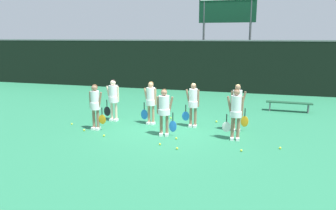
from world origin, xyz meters
TOP-DOWN VIEW (x-y plane):
  - ground_plane at (0.00, 0.00)m, footprint 140.00×140.00m
  - fence_windscreen at (0.00, 8.83)m, footprint 60.00×0.08m
  - scoreboard at (0.86, 10.56)m, footprint 3.58×0.15m
  - bench_courtside at (4.45, 4.34)m, footprint 1.99×0.43m
  - player_0 at (-2.47, -0.70)m, footprint 0.64×0.36m
  - player_1 at (0.12, -0.71)m, footprint 0.67×0.41m
  - player_2 at (2.47, -0.53)m, footprint 0.66×0.38m
  - player_3 at (-2.41, 0.64)m, footprint 0.68×0.40m
  - player_4 at (-0.81, 0.56)m, footprint 0.65×0.38m
  - player_5 at (0.82, 0.64)m, footprint 0.64×0.36m
  - player_6 at (2.44, 0.52)m, footprint 0.65×0.37m
  - tennis_ball_0 at (0.90, -1.97)m, footprint 0.07×0.07m
  - tennis_ball_1 at (-0.30, 1.60)m, footprint 0.06×0.06m
  - tennis_ball_2 at (-3.69, -0.39)m, footprint 0.07×0.07m
  - tennis_ball_3 at (-2.80, -1.01)m, footprint 0.07×0.07m
  - tennis_ball_4 at (1.59, 1.52)m, footprint 0.07×0.07m
  - tennis_ball_5 at (0.62, -1.02)m, footprint 0.07×0.07m
  - tennis_ball_6 at (0.28, -1.73)m, footprint 0.07×0.07m
  - tennis_ball_7 at (2.76, -1.62)m, footprint 0.07×0.07m
  - tennis_ball_8 at (0.19, 1.97)m, footprint 0.07×0.07m
  - tennis_ball_9 at (3.87, -1.08)m, footprint 0.07×0.07m
  - tennis_ball_10 at (-1.81, -1.41)m, footprint 0.07×0.07m

SIDE VIEW (x-z plane):
  - ground_plane at x=0.00m, z-range 0.00..0.00m
  - tennis_ball_1 at x=-0.30m, z-range 0.00..0.06m
  - tennis_ball_8 at x=0.19m, z-range 0.00..0.07m
  - tennis_ball_2 at x=-3.69m, z-range 0.00..0.07m
  - tennis_ball_7 at x=2.76m, z-range 0.00..0.07m
  - tennis_ball_6 at x=0.28m, z-range 0.00..0.07m
  - tennis_ball_10 at x=-1.81m, z-range 0.00..0.07m
  - tennis_ball_5 at x=0.62m, z-range 0.00..0.07m
  - tennis_ball_0 at x=0.90m, z-range 0.00..0.07m
  - tennis_ball_9 at x=3.87m, z-range 0.00..0.07m
  - tennis_ball_3 at x=-2.80m, z-range 0.00..0.07m
  - tennis_ball_4 at x=1.59m, z-range 0.00..0.07m
  - bench_courtside at x=4.45m, z-range 0.16..0.59m
  - player_1 at x=0.12m, z-range 0.15..1.76m
  - player_5 at x=0.82m, z-range 0.14..1.79m
  - player_4 at x=-0.81m, z-range 0.15..1.80m
  - player_0 at x=-2.47m, z-range 0.15..1.81m
  - player_6 at x=2.44m, z-range 0.15..1.84m
  - player_3 at x=-2.41m, z-range 0.16..1.83m
  - player_2 at x=2.47m, z-range 0.15..1.84m
  - fence_windscreen at x=0.00m, z-range 0.01..3.14m
  - scoreboard at x=0.86m, z-range 1.63..7.52m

